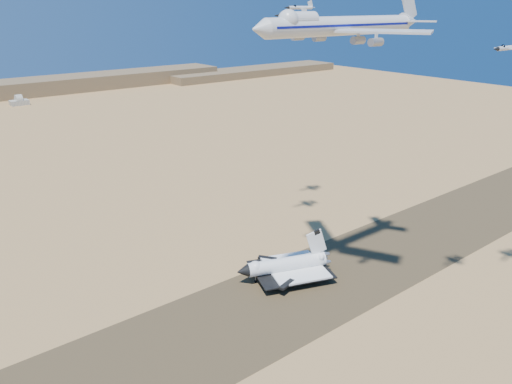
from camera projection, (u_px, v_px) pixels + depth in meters
ground at (261, 310)px, 183.01m from camera, size 1200.00×1200.00×0.00m
runway at (261, 310)px, 183.00m from camera, size 600.00×50.00×0.06m
ridgeline at (29, 90)px, 604.23m from camera, size 960.00×90.00×18.00m
shuttle at (286, 266)px, 202.92m from camera, size 40.64×33.22×19.77m
carrier_747 at (338, 26)px, 158.10m from camera, size 75.43×58.61×18.83m
crew_a at (316, 281)px, 200.52m from camera, size 0.58×0.69×1.62m
crew_b at (313, 280)px, 200.62m from camera, size 0.97×1.08×1.93m
crew_c at (314, 280)px, 200.81m from camera, size 1.21×1.19×1.92m
chase_jet_a at (507, 48)px, 147.50m from camera, size 14.19×7.47×3.54m
chase_jet_c at (292, 15)px, 203.78m from camera, size 16.19×9.02×4.05m
chase_jet_d at (300, 7)px, 225.63m from camera, size 15.79×8.77×3.95m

